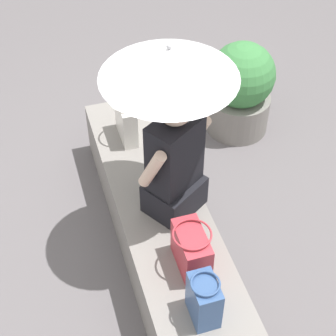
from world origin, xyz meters
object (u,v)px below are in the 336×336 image
tote_bag_canvas (204,300)px  shoulder_bag_spare (191,250)px  person_seated (175,163)px  handbag_black (126,120)px  planter_near (240,89)px  parasol (169,63)px

tote_bag_canvas → shoulder_bag_spare: 0.33m
person_seated → handbag_black: bearing=-170.5°
handbag_black → shoulder_bag_spare: bearing=3.8°
handbag_black → shoulder_bag_spare: (1.21, 0.08, -0.02)m
person_seated → planter_near: bearing=139.9°
person_seated → handbag_black: 0.79m
person_seated → shoulder_bag_spare: (0.46, -0.05, -0.25)m
tote_bag_canvas → parasol: bearing=174.9°
parasol → tote_bag_canvas: (0.88, -0.08, -0.89)m
person_seated → parasol: size_ratio=0.78×
handbag_black → tote_bag_canvas: handbag_black is taller
person_seated → parasol: (-0.09, -0.01, 0.65)m
parasol → handbag_black: bearing=-170.1°
person_seated → tote_bag_canvas: (0.79, -0.09, -0.24)m
handbag_black → parasol: bearing=9.9°
handbag_black → tote_bag_canvas: bearing=1.4°
tote_bag_canvas → planter_near: size_ratio=0.38×
parasol → tote_bag_canvas: bearing=-5.1°
person_seated → handbag_black: (-0.75, -0.13, -0.23)m
handbag_black → tote_bag_canvas: 1.54m
parasol → planter_near: parasol is taller
person_seated → tote_bag_canvas: 0.83m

